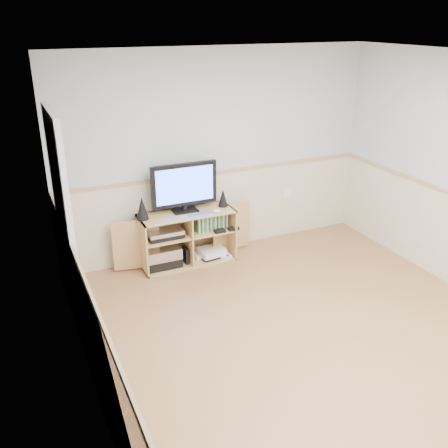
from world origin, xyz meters
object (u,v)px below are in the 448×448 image
at_px(media_cabinet, 186,236).
at_px(monitor, 184,186).
at_px(game_consoles, 210,253).
at_px(keyboard, 201,215).

height_order(media_cabinet, monitor, monitor).
bearing_deg(game_consoles, keyboard, -143.11).
relative_size(media_cabinet, monitor, 2.23).
relative_size(monitor, keyboard, 2.83).
distance_m(monitor, game_consoles, 0.95).
distance_m(media_cabinet, game_consoles, 0.40).
bearing_deg(game_consoles, media_cabinet, 167.54).
xyz_separation_m(monitor, game_consoles, (0.29, -0.06, -0.90)).
relative_size(media_cabinet, game_consoles, 3.89).
bearing_deg(monitor, keyboard, -56.53).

